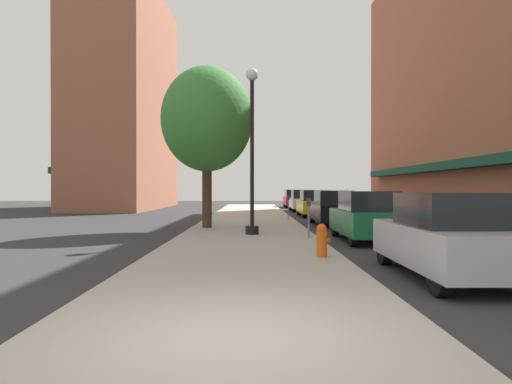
{
  "coord_description": "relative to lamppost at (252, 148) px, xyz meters",
  "views": [
    {
      "loc": [
        0.22,
        -5.15,
        1.74
      ],
      "look_at": [
        0.36,
        20.16,
        1.57
      ],
      "focal_mm": 33.11,
      "sensor_mm": 36.0,
      "label": 1
    }
  ],
  "objects": [
    {
      "name": "car_green",
      "position": [
        3.83,
        -1.13,
        -2.39
      ],
      "size": [
        1.8,
        4.3,
        1.66
      ],
      "rotation": [
        0.0,
        0.0,
        0.03
      ],
      "color": "black",
      "rests_on": "ground"
    },
    {
      "name": "parking_meter_near",
      "position": [
        1.88,
        -1.22,
        -2.25
      ],
      "size": [
        0.14,
        0.09,
        1.31
      ],
      "color": "slate",
      "rests_on": "sidewalk_slab"
    },
    {
      "name": "car_silver",
      "position": [
        3.83,
        -7.67,
        -2.39
      ],
      "size": [
        1.8,
        4.3,
        1.66
      ],
      "rotation": [
        0.0,
        0.0,
        0.02
      ],
      "color": "black",
      "rests_on": "ground"
    },
    {
      "name": "car_red",
      "position": [
        3.83,
        26.92,
        -2.39
      ],
      "size": [
        1.8,
        4.3,
        1.66
      ],
      "rotation": [
        0.0,
        0.0,
        -0.03
      ],
      "color": "black",
      "rests_on": "ground"
    },
    {
      "name": "tree_near",
      "position": [
        -1.89,
        2.9,
        1.43
      ],
      "size": [
        3.81,
        3.81,
        6.73
      ],
      "color": "#422D1E",
      "rests_on": "sidewalk_slab"
    },
    {
      "name": "building_far_background",
      "position": [
        -11.18,
        25.37,
        6.46
      ],
      "size": [
        6.8,
        18.0,
        19.36
      ],
      "color": "#9E6047",
      "rests_on": "ground"
    },
    {
      "name": "parking_meter_far",
      "position": [
        1.88,
        7.89,
        -2.25
      ],
      "size": [
        0.14,
        0.09,
        1.31
      ],
      "color": "slate",
      "rests_on": "sidewalk_slab"
    },
    {
      "name": "car_white",
      "position": [
        3.83,
        19.67,
        -2.39
      ],
      "size": [
        1.8,
        4.3,
        1.66
      ],
      "rotation": [
        0.0,
        0.0,
        0.01
      ],
      "color": "black",
      "rests_on": "ground"
    },
    {
      "name": "lamppost",
      "position": [
        0.0,
        0.0,
        0.0
      ],
      "size": [
        0.48,
        0.48,
        5.9
      ],
      "color": "black",
      "rests_on": "sidewalk_slab"
    },
    {
      "name": "fire_hydrant",
      "position": [
        1.67,
        -5.61,
        -2.68
      ],
      "size": [
        0.33,
        0.26,
        0.79
      ],
      "color": "#E05614",
      "rests_on": "sidewalk_slab"
    },
    {
      "name": "car_yellow",
      "position": [
        3.83,
        12.59,
        -2.39
      ],
      "size": [
        1.8,
        4.3,
        1.66
      ],
      "rotation": [
        0.0,
        0.0,
        -0.03
      ],
      "color": "black",
      "rests_on": "ground"
    },
    {
      "name": "car_black",
      "position": [
        3.83,
        5.54,
        -2.39
      ],
      "size": [
        1.8,
        4.3,
        1.66
      ],
      "rotation": [
        0.0,
        0.0,
        0.04
      ],
      "color": "black",
      "rests_on": "ground"
    },
    {
      "name": "sidewalk_slab",
      "position": [
        -0.17,
        7.37,
        -3.14
      ],
      "size": [
        4.8,
        50.0,
        0.12
      ],
      "primitive_type": "cube",
      "color": "#A8A399",
      "rests_on": "ground"
    },
    {
      "name": "ground_plane",
      "position": [
        3.83,
        6.37,
        -3.2
      ],
      "size": [
        90.0,
        90.0,
        0.0
      ],
      "primitive_type": "plane",
      "color": "#2D2D30"
    },
    {
      "name": "building_right_brick",
      "position": [
        14.82,
        10.37,
        6.85
      ],
      "size": [
        6.8,
        40.0,
        20.15
      ],
      "color": "#9E6047",
      "rests_on": "ground"
    }
  ]
}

